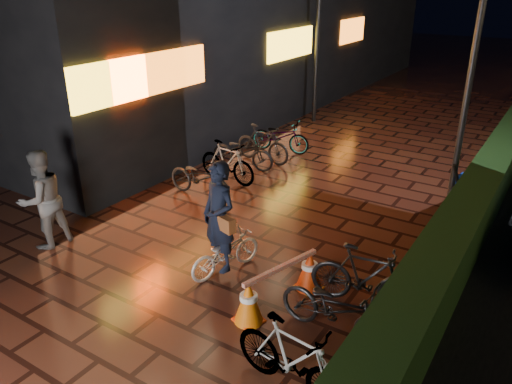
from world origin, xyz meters
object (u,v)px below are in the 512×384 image
Objects in this scene: bystander_person at (42,199)px; traffic_barrier at (281,285)px; cyclist at (222,234)px; cart_assembly at (466,184)px.

traffic_barrier is at bearing 103.87° from bystander_person.
bystander_person is 1.10× the size of traffic_barrier.
cyclist is at bearing 111.01° from bystander_person.
traffic_barrier is at bearing -106.60° from cart_assembly.
bystander_person reaches higher than cart_assembly.
cart_assembly is at bearing 139.12° from bystander_person.
traffic_barrier is at bearing -10.42° from cyclist.
bystander_person reaches higher than traffic_barrier.
bystander_person is 0.92× the size of cyclist.
bystander_person is 1.90× the size of cart_assembly.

